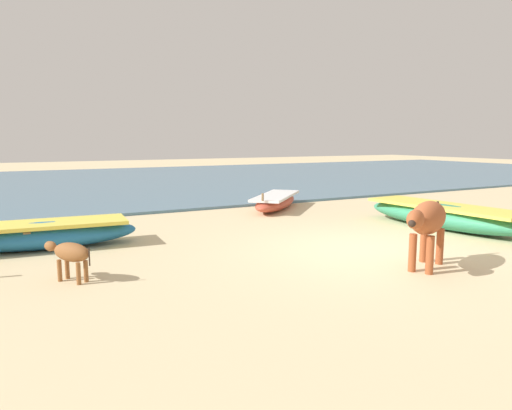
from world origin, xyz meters
TOP-DOWN VIEW (x-y plane):
  - ground at (0.00, 0.00)m, footprint 80.00×80.00m
  - sea_water at (0.00, 16.11)m, footprint 60.00×20.00m
  - fishing_boat_0 at (1.09, 5.30)m, footprint 2.80×2.81m
  - fishing_boat_2 at (2.99, 0.91)m, footprint 1.41×4.27m
  - fishing_boat_5 at (-5.30, 3.08)m, footprint 3.46×1.27m
  - cow_adult_rust at (-0.05, -1.27)m, footprint 1.56×1.06m
  - calf_near_brown at (-5.10, 0.68)m, footprint 0.65×0.79m

SIDE VIEW (x-z plane):
  - ground at x=0.00m, z-range 0.00..0.00m
  - sea_water at x=0.00m, z-range 0.00..0.08m
  - fishing_boat_0 at x=1.09m, z-range -0.08..0.55m
  - fishing_boat_5 at x=-5.30m, z-range -0.08..0.63m
  - fishing_boat_2 at x=2.99m, z-range -0.08..0.68m
  - calf_near_brown at x=-5.10m, z-range 0.13..0.70m
  - cow_adult_rust at x=-0.05m, z-range 0.23..1.31m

